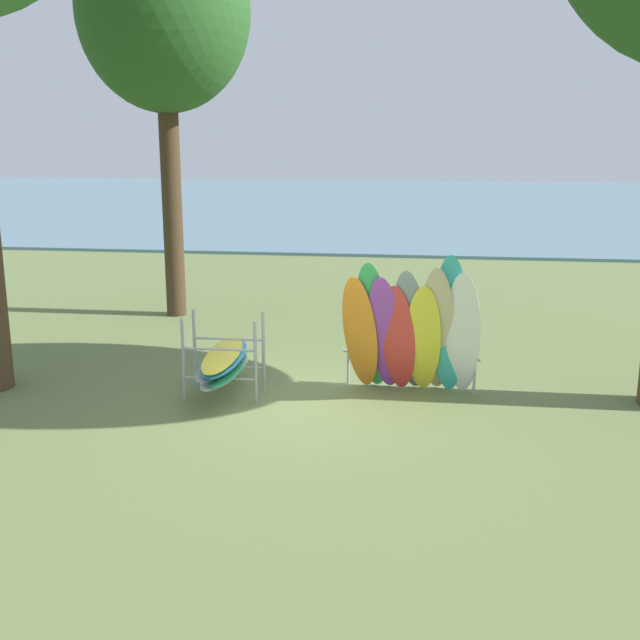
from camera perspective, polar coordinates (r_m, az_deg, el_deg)
name	(u,v)px	position (r m, az deg, el deg)	size (l,w,h in m)	color
ground_plane	(317,404)	(11.78, -0.20, -6.12)	(80.00, 80.00, 0.00)	olive
lake_water	(396,203)	(42.97, 5.51, 8.39)	(80.00, 36.00, 0.10)	slate
tree_mid_behind	(164,14)	(17.32, -11.23, 20.88)	(3.51, 3.51, 8.31)	#42301E
leaning_board_pile	(412,333)	(11.92, 6.64, -0.93)	(2.18, 1.11, 2.27)	orange
board_storage_rack	(225,362)	(12.15, -6.91, -3.00)	(1.15, 2.13, 1.25)	#9EA0A5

